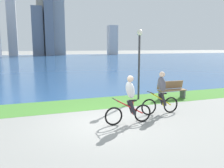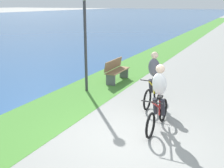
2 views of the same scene
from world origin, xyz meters
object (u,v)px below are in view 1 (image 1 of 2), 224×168
object	(u,v)px
bench_near_path	(171,90)
cyclist_trailing	(161,93)
cyclist_lead	(130,100)
lamppost_tall	(139,54)

from	to	relation	value
bench_near_path	cyclist_trailing	bearing A→B (deg)	-131.89
cyclist_trailing	cyclist_lead	bearing A→B (deg)	-158.11
bench_near_path	cyclist_lead	bearing A→B (deg)	-141.65
cyclist_trailing	lamppost_tall	distance (m)	3.03
cyclist_trailing	lamppost_tall	world-z (taller)	lamppost_tall
cyclist_lead	bench_near_path	bearing A→B (deg)	38.35
lamppost_tall	cyclist_trailing	bearing A→B (deg)	-96.75
cyclist_trailing	bench_near_path	distance (m)	2.98
cyclist_lead	bench_near_path	world-z (taller)	cyclist_lead
lamppost_tall	cyclist_lead	bearing A→B (deg)	-120.71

